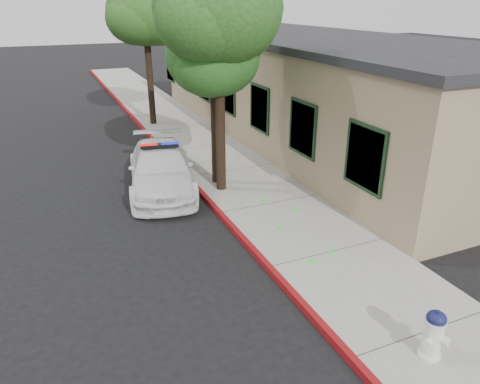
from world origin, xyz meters
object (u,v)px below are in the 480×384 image
police_car (161,169)px  street_tree_near (213,60)px  clapboard_building (313,87)px  street_tree_mid (218,14)px  fire_hydrant (434,334)px  street_tree_far (146,16)px

police_car → street_tree_near: bearing=-2.0°
clapboard_building → street_tree_near: bearing=-147.4°
police_car → street_tree_mid: (1.63, -0.99, 4.52)m
clapboard_building → street_tree_near: 7.25m
fire_hydrant → street_tree_far: size_ratio=0.14×
clapboard_building → street_tree_far: 7.91m
fire_hydrant → street_tree_near: street_tree_near is taller
clapboard_building → street_tree_near: size_ratio=4.11×
street_tree_near → street_tree_mid: (-0.05, -0.58, 1.27)m
street_tree_near → street_tree_far: size_ratio=0.80×
clapboard_building → fire_hydrant: bearing=-113.6°
clapboard_building → street_tree_mid: (-5.96, -4.36, 3.09)m
clapboard_building → street_tree_mid: 8.01m
fire_hydrant → street_tree_far: 17.40m
street_tree_near → street_tree_mid: size_ratio=0.76×
street_tree_mid → street_tree_far: (0.00, 8.73, -0.29)m
street_tree_near → street_tree_mid: bearing=-95.1°
police_car → street_tree_near: (1.68, -0.41, 3.25)m
street_tree_far → clapboard_building: bearing=-36.3°
street_tree_near → street_tree_far: (-0.05, 8.15, 0.98)m
fire_hydrant → street_tree_far: (-0.51, 16.84, 4.33)m
street_tree_far → street_tree_near: bearing=-89.7°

